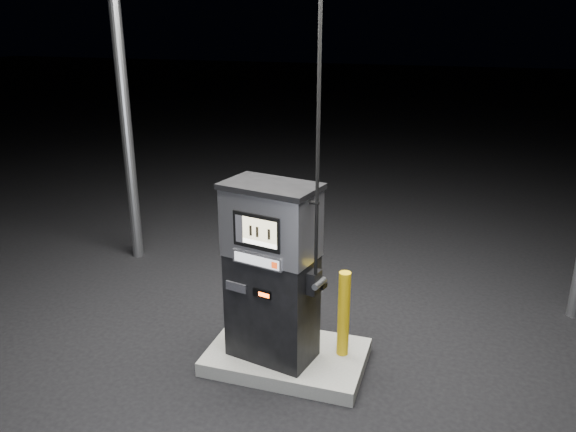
% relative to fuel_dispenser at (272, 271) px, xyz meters
% --- Properties ---
extents(ground, '(80.00, 80.00, 0.00)m').
position_rel_fuel_dispenser_xyz_m(ground, '(0.12, 0.10, -1.08)').
color(ground, black).
rests_on(ground, ground).
extents(pump_island, '(1.60, 1.00, 0.15)m').
position_rel_fuel_dispenser_xyz_m(pump_island, '(0.12, 0.10, -1.01)').
color(pump_island, '#61615D').
rests_on(pump_island, ground).
extents(fuel_dispenser, '(1.04, 0.71, 3.76)m').
position_rel_fuel_dispenser_xyz_m(fuel_dispenser, '(0.00, 0.00, 0.00)').
color(fuel_dispenser, black).
rests_on(fuel_dispenser, pump_island).
extents(bollard_left, '(0.12, 0.12, 0.86)m').
position_rel_fuel_dispenser_xyz_m(bollard_left, '(-0.43, 0.21, -0.50)').
color(bollard_left, '#C59B0A').
rests_on(bollard_left, pump_island).
extents(bollard_right, '(0.15, 0.15, 0.91)m').
position_rel_fuel_dispenser_xyz_m(bollard_right, '(0.67, 0.23, -0.48)').
color(bollard_right, '#C59B0A').
rests_on(bollard_right, pump_island).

